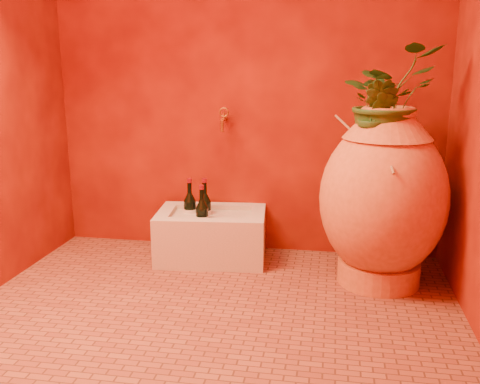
% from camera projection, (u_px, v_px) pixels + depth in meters
% --- Properties ---
extents(floor, '(2.50, 2.50, 0.00)m').
position_uv_depth(floor, '(213.00, 313.00, 2.70)').
color(floor, brown).
rests_on(floor, ground).
extents(wall_back, '(2.50, 0.02, 2.50)m').
position_uv_depth(wall_back, '(245.00, 59.00, 3.36)').
color(wall_back, '#570A04').
rests_on(wall_back, ground).
extents(amphora, '(0.72, 0.72, 1.00)m').
position_uv_depth(amphora, '(383.00, 198.00, 2.95)').
color(amphora, '#D3743B').
rests_on(amphora, floor).
extents(stone_basin, '(0.72, 0.52, 0.31)m').
position_uv_depth(stone_basin, '(212.00, 236.00, 3.41)').
color(stone_basin, beige).
rests_on(stone_basin, floor).
extents(wine_bottle_a, '(0.08, 0.08, 0.34)m').
position_uv_depth(wine_bottle_a, '(205.00, 212.00, 3.41)').
color(wine_bottle_a, black).
rests_on(wine_bottle_a, stone_basin).
extents(wine_bottle_b, '(0.08, 0.08, 0.33)m').
position_uv_depth(wine_bottle_b, '(202.00, 218.00, 3.30)').
color(wine_bottle_b, black).
rests_on(wine_bottle_b, stone_basin).
extents(wine_bottle_c, '(0.08, 0.08, 0.33)m').
position_uv_depth(wine_bottle_c, '(190.00, 211.00, 3.45)').
color(wine_bottle_c, black).
rests_on(wine_bottle_c, stone_basin).
extents(wall_tap, '(0.06, 0.13, 0.15)m').
position_uv_depth(wall_tap, '(224.00, 118.00, 3.39)').
color(wall_tap, '#A57D26').
rests_on(wall_tap, wall_back).
extents(plant_main, '(0.68, 0.66, 0.57)m').
position_uv_depth(plant_main, '(387.00, 99.00, 2.85)').
color(plant_main, '#264F1C').
rests_on(plant_main, amphora).
extents(plant_side, '(0.26, 0.25, 0.38)m').
position_uv_depth(plant_side, '(377.00, 116.00, 2.77)').
color(plant_side, '#264F1C').
rests_on(plant_side, amphora).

